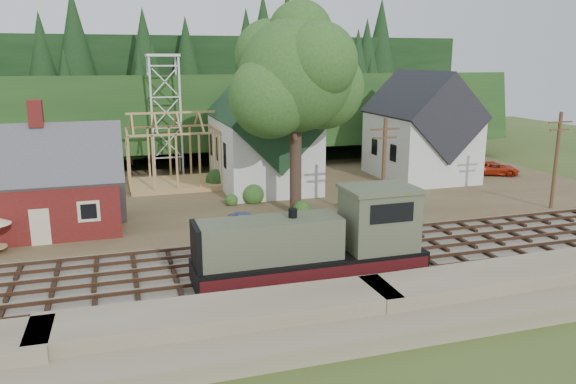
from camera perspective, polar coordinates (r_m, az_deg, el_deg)
name	(u,v)px	position (r m, az deg, el deg)	size (l,w,h in m)	color
ground	(315,262)	(34.16, 2.79, -7.16)	(140.00, 140.00, 0.00)	#384C1E
embankment	(378,324)	(27.01, 9.15, -13.15)	(64.00, 5.00, 1.60)	#7F7259
railroad_bed	(315,261)	(34.14, 2.79, -7.03)	(64.00, 11.00, 0.16)	#726B5B
village_flat	(247,193)	(50.67, -4.20, -0.14)	(64.00, 26.00, 0.30)	brown
hillside	(205,153)	(73.83, -8.48, 3.93)	(70.00, 28.00, 8.00)	#1E3F19
ridge	(188,137)	(89.50, -10.10, 5.52)	(80.00, 20.00, 12.00)	black
depot	(43,189)	(42.22, -23.60, 0.27)	(10.80, 7.41, 9.00)	#541813
church	(263,135)	(51.83, -2.56, 5.85)	(8.40, 15.17, 13.00)	silver
farmhouse	(421,132)	(57.43, 13.33, 5.93)	(8.40, 10.80, 10.60)	silver
timber_frame	(173,155)	(52.97, -11.60, 3.66)	(8.20, 6.20, 6.99)	tan
lattice_tower	(163,79)	(58.26, -12.55, 11.18)	(3.20, 3.20, 12.12)	silver
big_tree	(298,83)	(42.26, 0.99, 11.00)	(10.90, 8.40, 14.70)	#38281E
telegraph_pole_near	(384,171)	(40.33, 9.69, 2.15)	(2.20, 0.28, 8.00)	#4C331E
telegraph_pole_far	(556,160)	(48.93, 25.59, 2.98)	(2.20, 0.28, 8.00)	#4C331E
locomotive	(320,245)	(30.49, 3.23, -5.35)	(12.55, 3.14, 5.00)	black
car_blue	(248,221)	(39.45, -4.11, -2.97)	(1.39, 3.46, 1.18)	#5873BE
car_red	(495,168)	(61.55, 20.26, 2.26)	(2.20, 4.78, 1.33)	#B0260E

